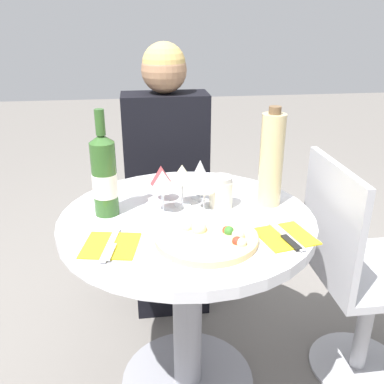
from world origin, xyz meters
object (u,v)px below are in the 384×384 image
at_px(wine_bottle, 104,176).
at_px(tall_carafe, 271,160).
at_px(dining_table, 187,267).
at_px(chair_behind_diner, 166,201).
at_px(seated_diner, 168,190).
at_px(chair_empty_side, 358,277).
at_px(pizza_large, 208,237).

relative_size(wine_bottle, tall_carafe, 1.02).
relative_size(dining_table, wine_bottle, 2.41).
bearing_deg(chair_behind_diner, wine_bottle, 71.59).
height_order(dining_table, tall_carafe, tall_carafe).
bearing_deg(wine_bottle, tall_carafe, 0.94).
distance_m(dining_table, seated_diner, 0.63).
distance_m(chair_empty_side, pizza_large, 0.68).
distance_m(dining_table, chair_behind_diner, 0.77).
height_order(pizza_large, tall_carafe, tall_carafe).
bearing_deg(dining_table, seated_diner, 91.46).
bearing_deg(wine_bottle, pizza_large, -37.02).
distance_m(pizza_large, tall_carafe, 0.37).
height_order(chair_behind_diner, tall_carafe, tall_carafe).
distance_m(chair_empty_side, wine_bottle, 0.98).
bearing_deg(chair_empty_side, pizza_large, -74.42).
xyz_separation_m(pizza_large, wine_bottle, (-0.29, 0.22, 0.12)).
bearing_deg(seated_diner, chair_empty_side, 134.95).
height_order(seated_diner, tall_carafe, seated_diner).
distance_m(seated_diner, tall_carafe, 0.73).
bearing_deg(tall_carafe, chair_empty_side, -11.41).
distance_m(seated_diner, pizza_large, 0.83).
relative_size(chair_empty_side, pizza_large, 2.94).
xyz_separation_m(chair_empty_side, pizza_large, (-0.59, -0.16, 0.30)).
relative_size(seated_diner, chair_empty_side, 1.39).
bearing_deg(wine_bottle, seated_diner, 67.66).
distance_m(chair_empty_side, tall_carafe, 0.56).
xyz_separation_m(seated_diner, wine_bottle, (-0.24, -0.58, 0.30)).
height_order(chair_behind_diner, chair_empty_side, same).
xyz_separation_m(seated_diner, chair_empty_side, (0.64, -0.64, -0.12)).
distance_m(dining_table, wine_bottle, 0.42).
relative_size(seated_diner, pizza_large, 4.09).
distance_m(wine_bottle, tall_carafe, 0.54).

